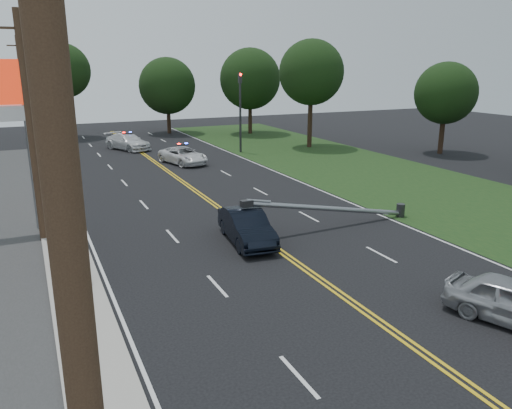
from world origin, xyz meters
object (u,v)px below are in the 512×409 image
utility_pole_far (24,98)px  bystander_b (64,243)px  bystander_a (82,261)px  bystander_d (69,223)px  utility_pole_mid (30,129)px  emergency_b (128,142)px  emergency_a (183,156)px  bystander_c (58,245)px  fallen_streetlight (339,209)px  traffic_signal (240,106)px  crashed_sedan (247,227)px

utility_pole_far → bystander_b: 25.88m
bystander_a → bystander_d: 4.97m
utility_pole_mid → bystander_a: size_ratio=6.23×
bystander_b → bystander_d: bearing=19.5°
emergency_b → bystander_b: (-7.72, -27.28, 0.16)m
emergency_a → utility_pole_mid: bearing=-142.8°
utility_pole_mid → bystander_d: bearing=-38.4°
bystander_a → bystander_c: 2.26m
fallen_streetlight → bystander_c: bearing=178.6°
fallen_streetlight → emergency_a: size_ratio=1.95×
fallen_streetlight → utility_pole_far: utility_pole_far is taller
emergency_a → bystander_c: size_ratio=2.98×
bystander_a → bystander_b: bystander_a is taller
bystander_d → traffic_signal: bearing=-46.4°
traffic_signal → utility_pole_mid: utility_pole_mid is taller
utility_pole_far → emergency_b: utility_pole_far is taller
utility_pole_far → bystander_a: (1.14, -27.84, -4.16)m
emergency_b → bystander_c: size_ratio=3.23×
utility_pole_mid → utility_pole_far: size_ratio=1.00×
emergency_a → bystander_d: (-10.04, -15.78, 0.25)m
fallen_streetlight → utility_pole_mid: utility_pole_mid is taller
utility_pole_far → bystander_c: bearing=-89.0°
emergency_a → fallen_streetlight: bearing=-99.2°
traffic_signal → crashed_sedan: size_ratio=1.56×
fallen_streetlight → bystander_a: bearing=-171.4°
fallen_streetlight → bystander_d: 12.68m
crashed_sedan → bystander_a: size_ratio=2.82×
bystander_d → utility_pole_far: bearing=-2.7°
utility_pole_mid → emergency_a: utility_pole_mid is taller
utility_pole_far → bystander_c: utility_pole_far is taller
utility_pole_far → bystander_a: 28.17m
bystander_c → utility_pole_far: bearing=-2.6°
traffic_signal → fallen_streetlight: size_ratio=0.75×
emergency_a → bystander_d: bearing=-138.4°
traffic_signal → fallen_streetlight: bearing=-100.6°
utility_pole_mid → bystander_c: 5.58m
fallen_streetlight → crashed_sedan: size_ratio=2.07×
crashed_sedan → bystander_d: 7.97m
fallen_streetlight → utility_pole_far: size_ratio=0.94×
traffic_signal → emergency_a: 7.91m
traffic_signal → utility_pole_far: size_ratio=0.70×
utility_pole_mid → emergency_a: (11.14, 14.90, -4.42)m
traffic_signal → bystander_a: traffic_signal is taller
utility_pole_mid → emergency_a: 19.12m
utility_pole_far → bystander_d: 23.28m
bystander_c → bystander_d: (0.64, 2.81, -0.01)m
bystander_c → bystander_d: 2.88m
bystander_c → emergency_b: bearing=-19.8°
crashed_sedan → bystander_a: bearing=-160.7°
utility_pole_far → emergency_b: size_ratio=1.92×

